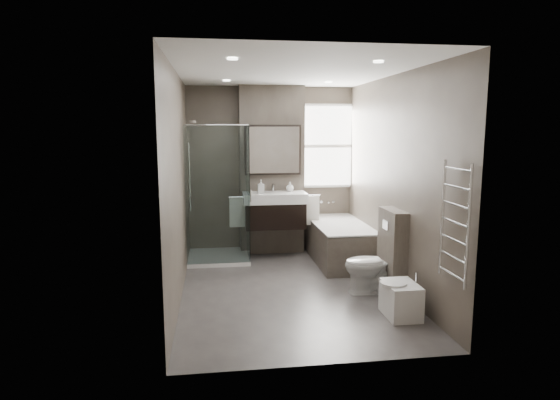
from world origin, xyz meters
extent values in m
cube|color=#4A4644|center=(0.00, 0.00, -0.03)|extent=(2.65, 3.85, 0.05)
cube|color=silver|center=(0.00, 0.00, 2.62)|extent=(2.65, 3.85, 0.05)
cube|color=brown|center=(0.00, 1.92, 1.30)|extent=(2.65, 0.05, 2.60)
cube|color=brown|center=(0.00, -1.92, 1.30)|extent=(2.65, 0.05, 2.60)
cube|color=brown|center=(-1.32, 0.00, 1.30)|extent=(0.05, 3.85, 2.60)
cube|color=brown|center=(1.32, 0.00, 1.30)|extent=(0.05, 3.85, 2.60)
cube|color=#51483F|center=(0.00, 1.77, 1.30)|extent=(1.00, 0.25, 2.60)
cube|color=black|center=(0.00, 1.42, 0.66)|extent=(0.90, 0.45, 0.38)
cube|color=white|center=(0.00, 1.42, 0.92)|extent=(0.95, 0.47, 0.15)
cylinder|color=silver|center=(0.00, 1.59, 1.06)|extent=(0.03, 0.03, 0.12)
cylinder|color=silver|center=(0.00, 1.53, 1.11)|extent=(0.02, 0.12, 0.02)
cube|color=black|center=(0.00, 1.62, 1.63)|extent=(0.86, 0.06, 0.76)
cube|color=white|center=(0.00, 1.58, 1.63)|extent=(0.80, 0.02, 0.70)
cube|color=silver|center=(-0.56, 1.40, 0.72)|extent=(0.24, 0.06, 0.44)
cube|color=silver|center=(0.56, 1.40, 0.72)|extent=(0.24, 0.06, 0.44)
cube|color=white|center=(-0.85, 1.45, 0.03)|extent=(0.90, 0.90, 0.06)
cube|color=white|center=(-0.85, 1.01, 1.03)|extent=(0.88, 0.01, 1.94)
cube|color=white|center=(-0.41, 1.45, 1.03)|extent=(0.01, 0.88, 1.94)
cylinder|color=silver|center=(-1.25, 1.45, 1.25)|extent=(0.02, 0.02, 1.00)
cube|color=#51483F|center=(0.93, 1.10, 0.28)|extent=(0.75, 1.60, 0.55)
cube|color=white|center=(0.93, 1.10, 0.56)|extent=(0.75, 1.60, 0.03)
cube|color=white|center=(0.93, 1.10, 0.49)|extent=(0.61, 1.42, 0.12)
cube|color=white|center=(0.90, 1.88, 1.67)|extent=(0.98, 0.04, 1.33)
cube|color=white|center=(0.90, 1.85, 1.67)|extent=(0.90, 0.01, 1.25)
cube|color=white|center=(0.90, 1.85, 1.68)|extent=(0.90, 0.01, 0.05)
imported|color=white|center=(0.97, -0.27, 0.35)|extent=(0.69, 0.42, 0.69)
cube|color=#51483F|center=(1.21, -0.25, 0.50)|extent=(0.18, 0.55, 1.00)
cube|color=silver|center=(1.11, -0.25, 0.82)|extent=(0.01, 0.16, 0.11)
cube|color=white|center=(1.02, -1.01, 0.18)|extent=(0.32, 0.45, 0.36)
cylinder|color=white|center=(0.93, -1.01, 0.35)|extent=(0.27, 0.27, 0.04)
cylinder|color=silver|center=(1.18, -1.01, 0.42)|extent=(0.02, 0.02, 0.10)
cylinder|color=silver|center=(1.25, -1.83, 1.12)|extent=(0.03, 0.03, 1.10)
cylinder|color=silver|center=(1.25, -1.37, 1.12)|extent=(0.03, 0.03, 1.10)
cube|color=silver|center=(1.25, -1.60, 1.12)|extent=(0.02, 0.46, 1.00)
imported|color=white|center=(-0.21, 1.41, 1.10)|extent=(0.09, 0.09, 0.20)
imported|color=white|center=(0.25, 1.52, 1.07)|extent=(0.12, 0.12, 0.15)
camera|label=1|loc=(-0.88, -5.47, 1.96)|focal=30.00mm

